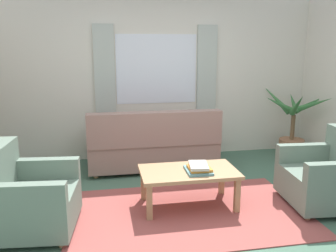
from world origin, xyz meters
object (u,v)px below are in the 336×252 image
(armchair_left, at_px, (27,198))
(book_stack_on_table, at_px, (199,168))
(armchair_right, at_px, (328,176))
(potted_plant, at_px, (292,129))
(coffee_table, at_px, (189,175))
(couch, at_px, (153,145))

(armchair_left, xyz_separation_m, book_stack_on_table, (1.81, 0.19, 0.12))
(armchair_right, distance_m, potted_plant, 1.89)
(armchair_left, bearing_deg, book_stack_on_table, -78.34)
(coffee_table, bearing_deg, potted_plant, 35.59)
(armchair_left, distance_m, book_stack_on_table, 1.82)
(armchair_right, bearing_deg, armchair_left, -85.68)
(armchair_left, bearing_deg, coffee_table, -75.85)
(coffee_table, relative_size, book_stack_on_table, 3.19)
(couch, height_order, book_stack_on_table, couch)
(potted_plant, bearing_deg, couch, -175.55)
(coffee_table, bearing_deg, book_stack_on_table, -33.40)
(couch, bearing_deg, coffee_table, 98.95)
(armchair_left, distance_m, potted_plant, 4.25)
(armchair_right, relative_size, potted_plant, 0.76)
(armchair_right, height_order, potted_plant, potted_plant)
(coffee_table, bearing_deg, armchair_right, -9.36)
(couch, xyz_separation_m, potted_plant, (2.36, 0.18, 0.10))
(armchair_left, height_order, potted_plant, potted_plant)
(potted_plant, bearing_deg, book_stack_on_table, -141.97)
(book_stack_on_table, height_order, potted_plant, potted_plant)
(couch, xyz_separation_m, book_stack_on_table, (0.31, -1.42, 0.11))
(armchair_left, relative_size, book_stack_on_table, 2.66)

